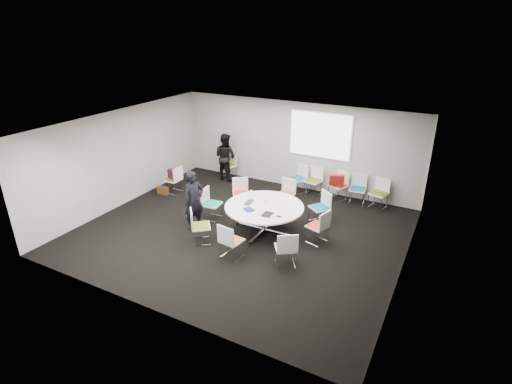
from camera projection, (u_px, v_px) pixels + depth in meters
The scene contains 31 objects.
room_shell at pixel (245, 182), 9.88m from camera, with size 8.08×7.08×2.88m.
conference_table at pixel (264, 213), 10.25m from camera, with size 2.02×2.02×0.73m.
projection_screen at pixel (320, 135), 12.21m from camera, with size 1.90×0.03×1.35m, color white.
chair_ring_a at pixel (317, 232), 9.83m from camera, with size 0.56×0.57×0.88m.
chair_ring_b at pixel (319, 213), 10.81m from camera, with size 0.64×0.63×0.88m.
chair_ring_c at pixel (285, 200), 11.63m from camera, with size 0.51×0.50×0.88m.
chair_ring_d at pixel (241, 199), 11.68m from camera, with size 0.63×0.63×0.88m.
chair_ring_e at pixel (212, 209), 11.03m from camera, with size 0.49×0.50×0.88m.
chair_ring_f at pixel (201, 232), 9.84m from camera, with size 0.64×0.64×0.88m.
chair_ring_g at pixel (231, 247), 9.19m from camera, with size 0.52×0.51×0.88m.
chair_ring_h at pixel (286, 255), 8.89m from camera, with size 0.63×0.63×0.88m.
chair_back_a at pixel (298, 184), 12.78m from camera, with size 0.60×0.60×0.88m.
chair_back_b at pixel (313, 186), 12.60m from camera, with size 0.54×0.53×0.88m.
chair_back_c at pixel (338, 191), 12.25m from camera, with size 0.60×0.60×0.88m.
chair_back_d at pixel (357, 194), 11.99m from camera, with size 0.51×0.50×0.88m.
chair_back_e at pixel (378, 199), 11.69m from camera, with size 0.56×0.55×0.88m.
chair_spare_left at pixel (174, 185), 12.71m from camera, with size 0.45×0.46×0.88m.
chair_person_back at pixel (228, 170), 13.94m from camera, with size 0.58×0.57×0.88m.
person_main at pixel (194, 201), 10.30m from camera, with size 0.58×0.38×1.60m, color black.
person_back at pixel (225, 157), 13.60m from camera, with size 0.79×0.62×1.63m, color black.
laptop at pixel (251, 203), 10.32m from camera, with size 0.37×0.24×0.03m, color #333338.
laptop_lid at pixel (249, 196), 10.45m from camera, with size 0.30×0.02×0.22m, color silver.
notebook_black at pixel (267, 214), 9.70m from camera, with size 0.22×0.30×0.02m, color black.
tablet_folio at pixel (249, 209), 9.95m from camera, with size 0.26×0.20×0.03m, color navy.
papers_right at pixel (287, 207), 10.12m from camera, with size 0.30×0.21×0.00m, color silver.
papers_front at pixel (284, 214), 9.76m from camera, with size 0.30×0.21×0.00m, color silver.
cup at pixel (266, 201), 10.34m from camera, with size 0.08×0.08×0.09m, color white.
phone at pixel (279, 216), 9.62m from camera, with size 0.14×0.07×0.01m, color black.
maroon_bag at pixel (173, 174), 12.58m from camera, with size 0.40×0.14×0.28m, color #41112A.
brown_bag at pixel (163, 190), 12.67m from camera, with size 0.36×0.16×0.24m, color #482E17.
red_jacket at pixel (337, 180), 11.90m from camera, with size 0.44×0.10×0.35m, color maroon.
Camera 1 is at (4.64, -7.98, 5.06)m, focal length 28.00 mm.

